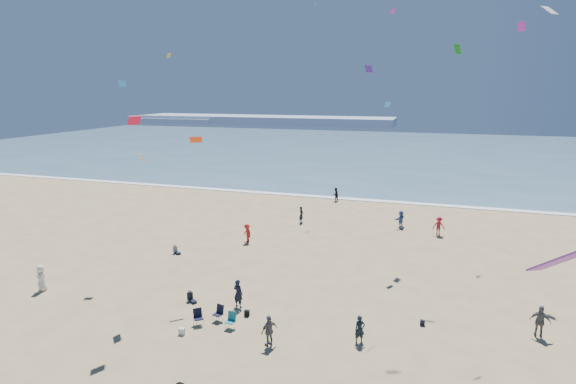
% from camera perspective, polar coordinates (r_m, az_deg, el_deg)
% --- Properties ---
extents(ocean, '(220.00, 100.00, 0.06)m').
position_cam_1_polar(ocean, '(108.00, 13.01, 5.08)').
color(ocean, '#476B84').
rests_on(ocean, ground).
extents(surf_line, '(220.00, 1.20, 0.08)m').
position_cam_1_polar(surf_line, '(59.03, 8.97, -0.95)').
color(surf_line, white).
rests_on(surf_line, ground).
extents(headland_far, '(110.00, 20.00, 3.20)m').
position_cam_1_polar(headland_far, '(194.56, -3.13, 9.13)').
color(headland_far, '#7A8EA8').
rests_on(headland_far, ground).
extents(headland_near, '(40.00, 14.00, 2.00)m').
position_cam_1_polar(headland_near, '(207.69, -14.14, 8.84)').
color(headland_near, '#7A8EA8').
rests_on(headland_near, ground).
extents(standing_flyers, '(38.83, 47.73, 1.95)m').
position_cam_1_polar(standing_flyers, '(33.07, 9.20, -10.51)').
color(standing_flyers, black).
rests_on(standing_flyers, ground).
extents(seated_group, '(19.66, 25.30, 0.84)m').
position_cam_1_polar(seated_group, '(24.63, -9.06, -20.54)').
color(seated_group, silver).
rests_on(seated_group, ground).
extents(chair_cluster, '(2.75, 1.58, 1.00)m').
position_cam_1_polar(chair_cluster, '(28.47, -9.21, -15.44)').
color(chair_cluster, black).
rests_on(chair_cluster, ground).
extents(white_tote, '(0.35, 0.20, 0.40)m').
position_cam_1_polar(white_tote, '(28.03, -13.34, -16.82)').
color(white_tote, white).
rests_on(white_tote, ground).
extents(black_backpack, '(0.30, 0.22, 0.38)m').
position_cam_1_polar(black_backpack, '(29.37, -5.25, -15.07)').
color(black_backpack, black).
rests_on(black_backpack, ground).
extents(navy_bag, '(0.28, 0.18, 0.34)m').
position_cam_1_polar(navy_bag, '(29.40, 16.70, -15.61)').
color(navy_bag, black).
rests_on(navy_bag, ground).
extents(kites_aloft, '(42.66, 47.04, 28.22)m').
position_cam_1_polar(kites_aloft, '(24.63, 20.25, 12.30)').
color(kites_aloft, '#FB5EC8').
rests_on(kites_aloft, ground).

